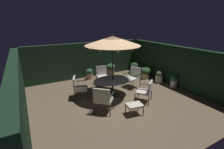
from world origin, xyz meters
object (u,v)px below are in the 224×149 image
object	(u,v)px
patio_chair_north	(133,76)
patio_chair_northeast	(102,74)
patio_chair_southeast	(103,98)
patio_chair_south	(146,90)
patio_umbrella	(113,41)
ottoman_footrest	(135,106)
potted_plant_front_corner	(111,69)
potted_plant_left_near	(90,74)
potted_plant_back_left	(134,68)
patio_chair_east	(78,86)
potted_plant_left_far	(145,73)
potted_plant_back_center	(159,77)
patio_dining_table	(113,82)
potted_plant_back_right	(174,81)

from	to	relation	value
patio_chair_north	patio_chair_northeast	bearing A→B (deg)	139.26
patio_chair_southeast	patio_chair_south	size ratio (longest dim) A/B	1.10
patio_umbrella	ottoman_footrest	xyz separation A→B (m)	(-0.07, -1.70, -2.07)
potted_plant_front_corner	potted_plant_left_near	world-z (taller)	potted_plant_front_corner
ottoman_footrest	potted_plant_back_left	size ratio (longest dim) A/B	0.87
patio_umbrella	ottoman_footrest	world-z (taller)	patio_umbrella
patio_chair_east	potted_plant_left_near	bearing A→B (deg)	57.50
patio_chair_northeast	potted_plant_left_far	distance (m)	2.61
patio_chair_north	patio_chair_northeast	world-z (taller)	patio_chair_north
patio_chair_north	patio_chair_east	xyz separation A→B (m)	(-2.80, 0.10, -0.03)
patio_chair_north	ottoman_footrest	size ratio (longest dim) A/B	1.65
potted_plant_back_center	patio_chair_northeast	bearing A→B (deg)	155.77
patio_chair_south	potted_plant_back_left	distance (m)	3.86
patio_dining_table	potted_plant_back_right	world-z (taller)	patio_dining_table
patio_dining_table	potted_plant_back_center	world-z (taller)	patio_dining_table
patio_chair_southeast	potted_plant_left_near	size ratio (longest dim) A/B	1.73
potted_plant_front_corner	potted_plant_back_left	distance (m)	1.52
patio_chair_northeast	patio_chair_southeast	distance (m)	2.82
patio_chair_south	potted_plant_back_left	size ratio (longest dim) A/B	1.32
potted_plant_back_right	potted_plant_left_far	world-z (taller)	potted_plant_left_far
potted_plant_front_corner	potted_plant_back_right	distance (m)	3.70
patio_umbrella	potted_plant_left_far	bearing A→B (deg)	21.67
potted_plant_back_left	patio_chair_northeast	bearing A→B (deg)	-164.19
patio_chair_southeast	potted_plant_front_corner	distance (m)	4.36
patio_chair_north	potted_plant_back_center	distance (m)	1.61
potted_plant_left_far	potted_plant_back_center	size ratio (longest dim) A/B	1.00
patio_chair_northeast	patio_chair_east	distance (m)	1.85
patio_chair_north	patio_umbrella	bearing A→B (deg)	-163.36
patio_umbrella	patio_chair_northeast	world-z (taller)	patio_umbrella
potted_plant_back_right	potted_plant_left_far	bearing A→B (deg)	101.33
potted_plant_back_center	patio_chair_southeast	bearing A→B (deg)	-162.07
potted_plant_front_corner	patio_dining_table	bearing A→B (deg)	-117.12
patio_chair_north	potted_plant_left_far	world-z (taller)	patio_chair_north
patio_chair_east	potted_plant_left_far	world-z (taller)	patio_chair_east
potted_plant_back_right	potted_plant_back_center	size ratio (longest dim) A/B	0.95
patio_dining_table	potted_plant_left_near	bearing A→B (deg)	91.30
patio_chair_north	potted_plant_back_right	size ratio (longest dim) A/B	1.65
patio_dining_table	potted_plant_back_left	bearing A→B (deg)	38.11
patio_chair_south	patio_chair_east	bearing A→B (deg)	143.51
potted_plant_back_left	potted_plant_back_center	bearing A→B (deg)	-84.19
patio_chair_east	potted_plant_back_center	bearing A→B (deg)	-4.04
potted_plant_front_corner	potted_plant_left_far	world-z (taller)	potted_plant_front_corner
patio_chair_north	patio_chair_east	bearing A→B (deg)	178.04
patio_chair_south	potted_plant_front_corner	size ratio (longest dim) A/B	1.27
ottoman_footrest	potted_plant_front_corner	world-z (taller)	potted_plant_front_corner
patio_chair_northeast	potted_plant_left_far	xyz separation A→B (m)	(2.58, -0.35, -0.20)
patio_chair_southeast	patio_chair_northeast	bearing A→B (deg)	64.36
patio_chair_south	potted_plant_back_right	distance (m)	2.32
ottoman_footrest	potted_plant_left_far	distance (m)	4.02
patio_chair_north	patio_chair_south	world-z (taller)	patio_chair_north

